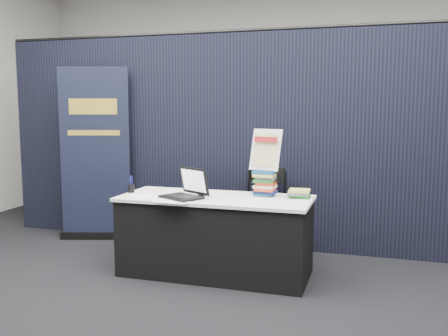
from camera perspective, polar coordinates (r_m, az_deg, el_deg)
floor at (r=4.39m, az=-3.30°, el=-14.22°), size 8.00×8.00×0.00m
wall_back at (r=7.97m, az=6.81°, el=8.15°), size 8.00×0.02×3.50m
drape_partition at (r=5.63m, az=2.31°, el=3.05°), size 6.00×0.08×2.40m
display_table at (r=4.77m, az=-1.01°, el=-7.73°), size 1.80×0.75×0.75m
laptop at (r=4.66m, az=-4.69°, el=-2.59°), size 0.45×0.45×0.28m
mouse at (r=4.71m, az=-2.58°, el=-3.06°), size 0.08×0.11×0.03m
brochure_left at (r=4.93m, az=-8.94°, el=-2.88°), size 0.34×0.31×0.00m
brochure_mid at (r=4.78m, az=-9.20°, el=-3.18°), size 0.38×0.36×0.00m
brochure_right at (r=4.49m, az=-5.78°, el=-3.78°), size 0.31×0.22×0.00m
pen_cup at (r=4.99m, az=-10.57°, el=-2.32°), size 0.07×0.07×0.08m
book_stack_tall at (r=4.73m, az=4.67°, el=-1.78°), size 0.20×0.16×0.24m
book_stack_short at (r=4.68m, az=8.61°, el=-2.89°), size 0.21×0.17×0.08m
info_sign at (r=4.72m, az=4.79°, el=2.03°), size 0.32×0.18×0.41m
pullup_banner at (r=6.13m, az=-14.48°, el=0.44°), size 0.86×0.35×2.05m
stacking_chair at (r=5.32m, az=4.49°, el=-4.56°), size 0.49×0.50×0.94m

